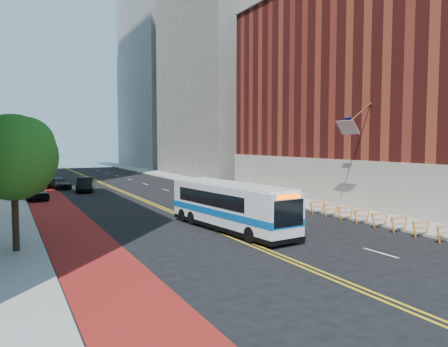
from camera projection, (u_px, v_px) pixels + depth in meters
ground at (277, 255)px, 21.20m from camera, size 160.00×160.00×0.00m
sidewalk_left at (2, 198)px, 42.49m from camera, size 4.00×140.00×0.15m
sidewalk_right at (222, 187)px, 53.30m from camera, size 4.00×140.00×0.15m
bus_lane_paint at (45, 196)px, 44.25m from camera, size 3.60×140.00×0.01m
center_line_inner at (123, 192)px, 47.82m from camera, size 0.14×140.00×0.01m
center_line_outer at (126, 192)px, 47.98m from camera, size 0.14×140.00×0.01m
lane_dashes at (146, 184)px, 57.18m from camera, size 0.14×98.20×0.01m
brick_building at (402, 84)px, 40.98m from camera, size 18.73×36.00×22.00m
midrise_right_near at (232, 55)px, 72.85m from camera, size 18.00×26.00×40.00m
midrise_right_far at (175, 46)px, 99.46m from camera, size 20.00×28.00×55.00m
construction_barriers at (370, 216)px, 28.53m from camera, size 1.42×10.91×1.00m
street_tree at (14, 154)px, 21.16m from camera, size 4.20×4.20×6.70m
transit_bus at (229, 206)px, 27.18m from camera, size 3.62×10.90×2.94m
car_a at (33, 192)px, 41.36m from camera, size 2.85×4.79×1.53m
car_b at (85, 185)px, 48.37m from camera, size 2.72×5.06×1.58m
car_c at (59, 183)px, 51.27m from camera, size 2.79×4.77×1.30m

